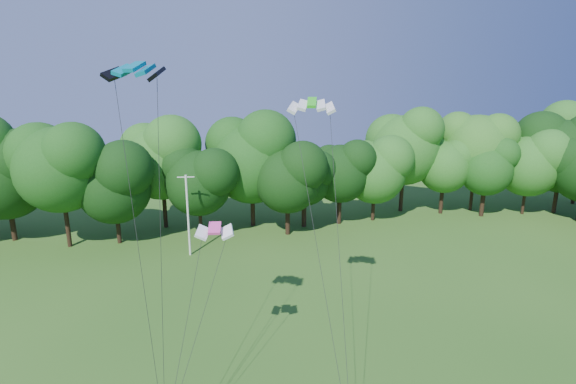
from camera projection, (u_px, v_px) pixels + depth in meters
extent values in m
cylinder|color=silver|center=(188.00, 216.00, 42.33)|extent=(0.20, 0.20, 7.89)
cube|color=silver|center=(186.00, 177.00, 41.38)|extent=(1.58, 0.23, 0.08)
cube|color=#046F88|center=(134.00, 67.00, 18.19)|extent=(2.66, 1.98, 0.47)
cube|color=#2CD31F|center=(312.00, 103.00, 24.46)|extent=(2.70, 1.78, 0.56)
cube|color=#F544A2|center=(215.00, 228.00, 22.42)|extent=(1.95, 1.11, 0.44)
cylinder|color=black|center=(288.00, 218.00, 48.47)|extent=(0.40, 0.40, 3.78)
ellipsoid|color=black|center=(288.00, 173.00, 47.21)|extent=(7.55, 7.55, 8.24)
cylinder|color=#392916|center=(472.00, 193.00, 57.14)|extent=(0.48, 0.48, 4.59)
ellipsoid|color=#2C611D|center=(477.00, 145.00, 55.61)|extent=(9.19, 9.19, 10.02)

